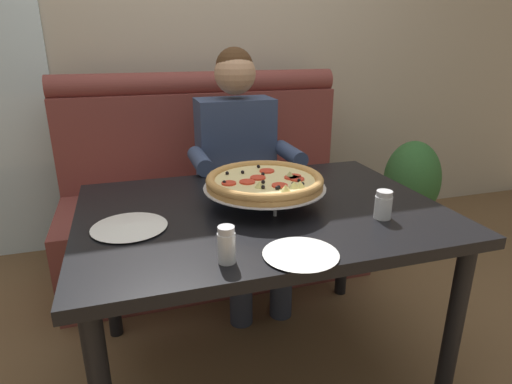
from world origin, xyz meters
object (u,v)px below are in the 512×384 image
(booth_bench, at_px, (212,202))
(plate_near_left, at_px, (129,225))
(dining_table, at_px, (261,227))
(diner_main, at_px, (241,162))
(shaker_oregano, at_px, (383,207))
(plate_near_right, at_px, (301,252))
(potted_plant, at_px, (411,188))
(pizza, at_px, (265,182))
(shaker_parmesan, at_px, (227,247))

(booth_bench, relative_size, plate_near_left, 6.83)
(dining_table, distance_m, diner_main, 0.68)
(shaker_oregano, relative_size, plate_near_right, 0.45)
(plate_near_left, xyz_separation_m, plate_near_right, (0.46, -0.34, 0.00))
(dining_table, relative_size, diner_main, 1.03)
(potted_plant, bearing_deg, plate_near_left, -153.61)
(booth_bench, bearing_deg, shaker_oregano, -72.26)
(pizza, bearing_deg, plate_near_left, -171.42)
(pizza, bearing_deg, shaker_parmesan, -121.74)
(diner_main, bearing_deg, potted_plant, 7.70)
(shaker_parmesan, bearing_deg, potted_plant, 38.11)
(plate_near_left, height_order, plate_near_right, same)
(pizza, xyz_separation_m, plate_near_left, (-0.49, -0.07, -0.08))
(dining_table, bearing_deg, diner_main, 81.20)
(shaker_parmesan, bearing_deg, shaker_oregano, 13.64)
(shaker_oregano, relative_size, potted_plant, 0.14)
(shaker_oregano, distance_m, plate_near_right, 0.41)
(diner_main, bearing_deg, dining_table, -98.80)
(diner_main, xyz_separation_m, plate_near_right, (-0.11, -1.06, 0.02))
(booth_bench, bearing_deg, potted_plant, -4.55)
(shaker_parmesan, bearing_deg, diner_main, 72.69)
(booth_bench, xyz_separation_m, plate_near_left, (-0.47, -0.99, 0.33))
(plate_near_left, relative_size, potted_plant, 0.35)
(plate_near_left, distance_m, potted_plant, 2.01)
(dining_table, distance_m, shaker_parmesan, 0.44)
(plate_near_left, bearing_deg, plate_near_right, -36.22)
(diner_main, distance_m, pizza, 0.66)
(booth_bench, xyz_separation_m, shaker_oregano, (0.37, -1.16, 0.37))
(potted_plant, bearing_deg, shaker_oregano, -131.64)
(diner_main, distance_m, plate_near_right, 1.06)
(diner_main, distance_m, shaker_oregano, 0.93)
(diner_main, relative_size, pizza, 2.81)
(shaker_parmesan, relative_size, shaker_oregano, 1.08)
(dining_table, height_order, pizza, pizza)
(dining_table, bearing_deg, shaker_oregano, -30.43)
(shaker_oregano, bearing_deg, plate_near_right, -155.86)
(booth_bench, height_order, diner_main, diner_main)
(diner_main, bearing_deg, plate_near_right, -95.98)
(diner_main, xyz_separation_m, potted_plant, (1.20, 0.16, -0.32))
(diner_main, bearing_deg, shaker_parmesan, -107.31)
(pizza, bearing_deg, diner_main, 82.75)
(shaker_parmesan, height_order, plate_near_right, shaker_parmesan)
(dining_table, bearing_deg, plate_near_left, -174.37)
(booth_bench, distance_m, shaker_parmesan, 1.37)
(plate_near_left, relative_size, plate_near_right, 1.12)
(dining_table, distance_m, pizza, 0.17)
(diner_main, height_order, shaker_parmesan, diner_main)
(plate_near_left, height_order, potted_plant, plate_near_left)
(dining_table, xyz_separation_m, diner_main, (0.10, 0.67, 0.07))
(pizza, distance_m, plate_near_right, 0.42)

